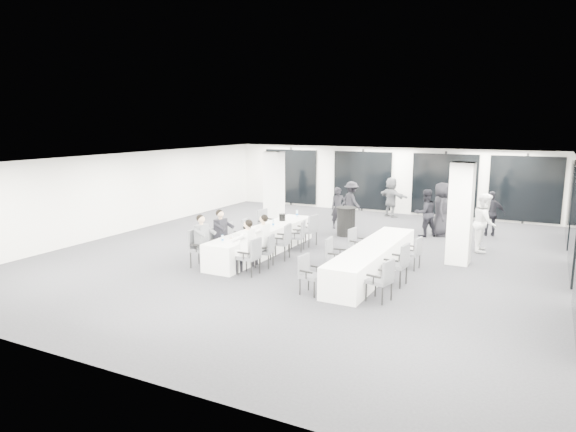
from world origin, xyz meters
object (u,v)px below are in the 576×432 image
chair_main_right_far (310,228)px  chair_side_right_near (383,278)px  chair_main_right_fourth (299,234)px  ice_bucket_far (282,217)px  chair_side_left_near (309,272)px  chair_side_left_far (356,242)px  standing_guest_b (426,210)px  standing_guest_c (351,199)px  ice_bucket_near (247,230)px  chair_main_left_near (198,246)px  chair_main_left_far (266,223)px  standing_guest_e (441,206)px  banquet_table_main (263,241)px  chair_side_right_mid (399,262)px  chair_main_right_second (267,249)px  banquet_table_side (373,260)px  chair_side_left_mid (334,254)px  chair_main_right_near (251,254)px  standing_guest_h (485,219)px  cocktail_table (346,221)px  chair_side_right_far (413,251)px  chair_main_left_second (218,241)px  chair_main_left_fourth (249,231)px  standing_guest_f (391,195)px  standing_guest_d (492,211)px  chair_main_right_mid (283,239)px  chair_main_left_mid (233,236)px  standing_guest_a (338,205)px  standing_guest_g (277,190)px

chair_main_right_far → chair_side_right_near: chair_main_right_far is taller
chair_main_right_fourth → ice_bucket_far: ice_bucket_far is taller
chair_side_left_near → chair_side_left_far: (-0.00, 3.22, 0.01)m
standing_guest_b → standing_guest_c: standing_guest_b is taller
ice_bucket_near → chair_side_right_near: bearing=-19.7°
chair_main_left_near → chair_main_right_fourth: size_ratio=1.11×
chair_main_right_far → ice_bucket_far: bearing=108.9°
chair_main_left_far → chair_side_left_near: size_ratio=1.12×
standing_guest_e → ice_bucket_near: standing_guest_e is taller
banquet_table_main → chair_side_right_mid: bearing=-15.1°
chair_main_right_second → chair_main_right_fourth: (0.00, 1.97, 0.02)m
chair_main_left_near → standing_guest_b: size_ratio=0.56×
standing_guest_b → banquet_table_side: bearing=44.2°
chair_side_left_mid → chair_side_left_far: 1.66m
chair_main_right_near → banquet_table_main: bearing=22.9°
standing_guest_h → chair_main_left_near: bearing=123.1°
ice_bucket_near → cocktail_table: bearing=72.6°
chair_side_right_far → chair_main_left_second: bearing=113.5°
chair_main_right_near → cocktail_table: bearing=-4.5°
ice_bucket_near → chair_main_left_near: bearing=-126.1°
chair_main_left_fourth → standing_guest_f: bearing=153.6°
banquet_table_side → chair_main_right_near: (-2.73, -1.48, 0.17)m
standing_guest_f → chair_main_right_near: bearing=116.8°
standing_guest_d → ice_bucket_far: standing_guest_d is taller
chair_main_right_mid → standing_guest_h: bearing=-63.0°
chair_main_right_near → standing_guest_b: standing_guest_b is taller
cocktail_table → chair_main_right_far: bearing=-104.7°
chair_main_left_fourth → chair_main_right_far: size_ratio=0.88×
chair_main_left_mid → chair_main_right_far: 2.50m
chair_main_left_far → standing_guest_c: 4.63m
chair_side_right_far → standing_guest_f: standing_guest_f is taller
chair_main_left_mid → standing_guest_a: 5.05m
banquet_table_side → standing_guest_g: (-6.90, 7.61, 0.52)m
chair_main_left_fourth → standing_guest_f: (2.54, 7.08, 0.42)m
chair_side_left_near → standing_guest_h: 6.72m
chair_main_left_fourth → standing_guest_h: bearing=105.6°
chair_side_left_mid → standing_guest_g: 10.19m
chair_main_right_near → chair_side_left_near: chair_main_right_near is taller
standing_guest_a → standing_guest_b: standing_guest_b is taller
chair_main_right_fourth → standing_guest_f: standing_guest_f is taller
chair_side_left_mid → chair_main_left_far: bearing=-133.2°
cocktail_table → standing_guest_d: 4.98m
chair_main_right_fourth → standing_guest_a: 3.73m
chair_main_left_far → chair_main_right_fourth: size_ratio=1.09×
chair_side_right_mid → banquet_table_side: bearing=58.9°
chair_side_left_far → standing_guest_g: (-6.07, 6.53, 0.37)m
chair_main_right_mid → standing_guest_d: standing_guest_d is taller
chair_main_left_fourth → standing_guest_f: size_ratio=0.48×
chair_main_right_fourth → standing_guest_c: (-0.27, 5.30, 0.36)m
ice_bucket_near → chair_main_left_second: bearing=-164.2°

